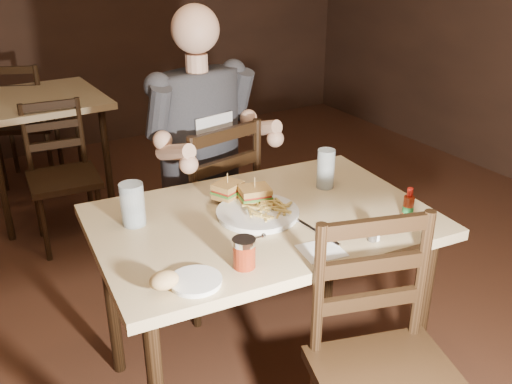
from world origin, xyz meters
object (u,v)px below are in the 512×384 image
glass_left (133,204)px  syrup_dispenser (244,253)px  dinner_plate (258,214)px  glass_right (326,169)px  side_plate (196,282)px  chair_far (202,212)px  diner (204,117)px  bg_table (37,111)px  main_table (263,236)px  bg_chair_far (26,122)px  hot_sauce (409,204)px  bg_chair_near (64,179)px

glass_left → syrup_dispenser: (0.20, -0.45, -0.03)m
glass_left → syrup_dispenser: size_ratio=1.59×
dinner_plate → glass_right: glass_right is taller
side_plate → chair_far: bearing=64.0°
diner → glass_left: 0.68m
glass_right → bg_table: bearing=110.0°
main_table → glass_left: bearing=156.4°
bg_chair_far → hot_sauce: bg_chair_far is taller
bg_table → glass_right: (0.74, -2.04, 0.17)m
main_table → side_plate: 0.49m
diner → dinner_plate: diner is taller
chair_far → diner: (0.01, -0.05, 0.49)m
bg_chair_near → glass_right: glass_right is taller
dinner_plate → glass_right: 0.38m
side_plate → bg_chair_near: bearing=89.7°
bg_chair_far → side_plate: size_ratio=5.89×
main_table → glass_right: bearing=15.6°
bg_chair_far → glass_left: size_ratio=5.80×
main_table → chair_far: 0.71m
side_plate → diner: bearing=62.4°
bg_chair_far → syrup_dispenser: size_ratio=9.23×
main_table → bg_table: bearing=100.3°
bg_chair_far → glass_left: (-0.04, -2.50, 0.40)m
glass_left → hot_sauce: bearing=-28.5°
hot_sauce → glass_right: bearing=102.3°
chair_far → bg_chair_near: bearing=-74.0°
bg_chair_near → chair_far: bearing=-58.8°
bg_table → bg_chair_near: bearing=-90.0°
bg_table → bg_chair_far: bg_chair_far is taller
chair_far → side_plate: chair_far is taller
chair_far → diner: bearing=90.0°
bg_chair_near → hot_sauce: 2.08m
main_table → chair_far: bearing=84.5°
bg_chair_near → side_plate: (-0.01, -1.86, 0.36)m
chair_far → bg_chair_far: bearing=-87.7°
hot_sauce → dinner_plate: bearing=146.5°
syrup_dispenser → bg_table: bearing=98.6°
glass_left → bg_chair_far: bearing=89.1°
main_table → bg_chair_near: 1.65m
dinner_plate → syrup_dispenser: syrup_dispenser is taller
glass_right → side_plate: (-0.75, -0.37, -0.07)m
chair_far → side_plate: (-0.46, -0.95, 0.30)m
diner → hot_sauce: 0.99m
bg_table → side_plate: side_plate is taller
syrup_dispenser → side_plate: (-0.17, -0.01, -0.04)m
bg_table → hot_sauce: size_ratio=6.59×
dinner_plate → side_plate: dinner_plate is taller
main_table → side_plate: bearing=-145.7°
dinner_plate → hot_sauce: (0.45, -0.30, 0.05)m
bg_table → syrup_dispenser: size_ratio=8.34×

